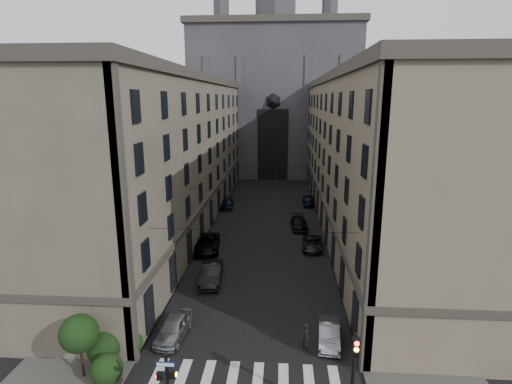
% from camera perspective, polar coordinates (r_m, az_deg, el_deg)
% --- Properties ---
extents(sidewalk_left, '(7.00, 80.00, 0.15)m').
position_cam_1_polar(sidewalk_left, '(55.04, -9.47, -3.83)').
color(sidewalk_left, '#383533').
rests_on(sidewalk_left, ground).
extents(sidewalk_right, '(7.00, 80.00, 0.15)m').
position_cam_1_polar(sidewalk_right, '(54.26, 12.73, -4.23)').
color(sidewalk_right, '#383533').
rests_on(sidewalk_right, ground).
extents(zebra_crossing, '(11.00, 3.20, 0.01)m').
position_cam_1_polar(zebra_crossing, '(25.86, -1.59, -25.20)').
color(zebra_crossing, beige).
rests_on(zebra_crossing, ground).
extents(building_left, '(13.60, 60.60, 18.85)m').
position_cam_1_polar(building_left, '(53.85, -12.90, 5.74)').
color(building_left, '#4F483C').
rests_on(building_left, ground).
extents(building_right, '(13.60, 60.60, 18.85)m').
position_cam_1_polar(building_right, '(52.84, 16.40, 5.40)').
color(building_right, brown).
rests_on(building_right, ground).
extents(gothic_tower, '(35.00, 23.00, 58.00)m').
position_cam_1_polar(gothic_tower, '(90.14, 2.67, 14.34)').
color(gothic_tower, '#2D2D33').
rests_on(gothic_tower, ground).
extents(pedestrian_signal_left, '(1.02, 0.38, 4.00)m').
position_cam_1_polar(pedestrian_signal_left, '(22.30, -12.57, -25.22)').
color(pedestrian_signal_left, black).
rests_on(pedestrian_signal_left, ground).
extents(traffic_light_right, '(0.34, 0.50, 5.20)m').
position_cam_1_polar(traffic_light_right, '(21.63, 13.79, -23.44)').
color(traffic_light_right, black).
rests_on(traffic_light_right, ground).
extents(shrub_cluster, '(3.90, 4.40, 3.90)m').
position_cam_1_polar(shrub_cluster, '(26.93, -21.65, -19.80)').
color(shrub_cluster, black).
rests_on(shrub_cluster, sidewalk_left).
extents(tram_wires, '(14.00, 60.00, 0.43)m').
position_cam_1_polar(tram_wires, '(51.58, 1.58, 3.39)').
color(tram_wires, black).
rests_on(tram_wires, ground).
extents(car_left_near, '(2.16, 4.44, 1.46)m').
position_cam_1_polar(car_left_near, '(29.47, -11.66, -18.44)').
color(car_left_near, gray).
rests_on(car_left_near, ground).
extents(car_left_midnear, '(2.09, 5.13, 1.65)m').
position_cam_1_polar(car_left_midnear, '(36.60, -6.39, -11.46)').
color(car_left_midnear, black).
rests_on(car_left_midnear, ground).
extents(car_left_midfar, '(3.36, 6.07, 1.61)m').
position_cam_1_polar(car_left_midfar, '(43.72, -7.05, -7.30)').
color(car_left_midfar, black).
rests_on(car_left_midfar, ground).
extents(car_left_far, '(2.09, 4.61, 1.31)m').
position_cam_1_polar(car_left_far, '(59.94, -4.14, -1.69)').
color(car_left_far, black).
rests_on(car_left_far, ground).
extents(car_right_near, '(1.71, 4.06, 1.31)m').
position_cam_1_polar(car_right_near, '(28.90, 10.39, -19.26)').
color(car_right_near, slate).
rests_on(car_right_near, ground).
extents(car_right_midnear, '(2.34, 4.71, 1.28)m').
position_cam_1_polar(car_right_midnear, '(44.29, 8.02, -7.28)').
color(car_right_midnear, black).
rests_on(car_right_midnear, ground).
extents(car_right_midfar, '(2.23, 4.94, 1.40)m').
position_cam_1_polar(car_right_midfar, '(50.68, 6.18, -4.48)').
color(car_right_midfar, black).
rests_on(car_right_midfar, ground).
extents(car_right_far, '(1.77, 4.37, 1.49)m').
position_cam_1_polar(car_right_far, '(61.90, 7.54, -1.20)').
color(car_right_far, black).
rests_on(car_right_far, ground).
extents(pedestrian, '(0.60, 0.80, 1.99)m').
position_cam_1_polar(pedestrian, '(27.68, 7.19, -19.88)').
color(pedestrian, black).
rests_on(pedestrian, ground).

